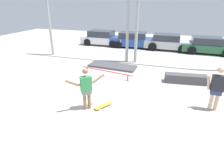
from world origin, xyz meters
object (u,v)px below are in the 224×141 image
at_px(grind_rail, 106,72).
at_px(parked_car_silver, 167,42).
at_px(manual_pad, 112,66).
at_px(parked_car_white, 103,38).
at_px(parked_car_blue, 134,40).
at_px(skateboard, 103,105).
at_px(grind_box, 186,79).
at_px(bystander, 217,87).
at_px(skateboarder, 86,87).
at_px(parked_car_green, 207,45).

height_order(grind_rail, parked_car_silver, parked_car_silver).
xyz_separation_m(manual_pad, parked_car_white, (-2.82, 6.04, 0.61)).
distance_m(parked_car_blue, parked_car_silver, 3.01).
bearing_deg(skateboard, grind_rail, 49.72).
distance_m(grind_box, parked_car_white, 10.21).
bearing_deg(grind_box, bystander, -71.30).
bearing_deg(skateboarder, parked_car_green, 18.74).
xyz_separation_m(manual_pad, parked_car_silver, (3.34, 5.86, 0.60)).
bearing_deg(manual_pad, bystander, -34.57).
relative_size(grind_box, parked_car_blue, 0.46).
distance_m(grind_rail, parked_car_green, 9.58).
distance_m(parked_car_white, parked_car_green, 9.33).
bearing_deg(parked_car_blue, bystander, -65.33).
relative_size(manual_pad, parked_car_white, 0.72).
height_order(skateboard, parked_car_white, parked_car_white).
bearing_deg(grind_rail, skateboarder, -84.55).
height_order(skateboard, parked_car_silver, parked_car_silver).
relative_size(skateboarder, parked_car_white, 0.40).
relative_size(grind_box, bystander, 1.17).
distance_m(skateboarder, skateboard, 1.09).
relative_size(grind_rail, parked_car_blue, 0.70).
bearing_deg(parked_car_white, skateboard, -68.24).
xyz_separation_m(grind_rail, parked_car_white, (-2.96, 7.62, 0.39)).
xyz_separation_m(parked_car_white, parked_car_silver, (6.17, -0.17, -0.01)).
relative_size(skateboard, grind_rail, 0.25).
height_order(skateboard, bystander, bystander).
xyz_separation_m(skateboarder, parked_car_blue, (-0.11, 10.85, -0.27)).
relative_size(skateboard, parked_car_green, 0.19).
xyz_separation_m(manual_pad, grind_rail, (0.13, -1.58, 0.22)).
bearing_deg(skateboarder, parked_car_white, 65.47).
bearing_deg(parked_car_blue, manual_pad, -95.33).
bearing_deg(skateboard, skateboarder, 151.11).
relative_size(manual_pad, grind_rail, 0.98).
bearing_deg(skateboarder, grind_box, 2.05).
bearing_deg(skateboarder, parked_car_blue, 49.39).
height_order(manual_pad, parked_car_silver, parked_car_silver).
bearing_deg(grind_box, parked_car_white, 134.69).
height_order(skateboarder, parked_car_silver, skateboarder).
bearing_deg(parked_car_silver, parked_car_blue, 179.53).
distance_m(parked_car_blue, parked_car_green, 6.18).
bearing_deg(parked_car_white, manual_pad, -63.03).
bearing_deg(parked_car_green, grind_box, -105.65).
bearing_deg(grind_rail, parked_car_silver, 66.67).
xyz_separation_m(parked_car_white, bystander, (7.96, -9.57, 0.30)).
bearing_deg(parked_car_green, parked_car_silver, 176.70).
height_order(grind_box, parked_car_blue, parked_car_blue).
height_order(manual_pad, parked_car_blue, parked_car_blue).
xyz_separation_m(parked_car_white, parked_car_green, (9.32, -0.46, -0.03)).
relative_size(skateboarder, skateboard, 2.14).
bearing_deg(parked_car_white, bystander, -48.36).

